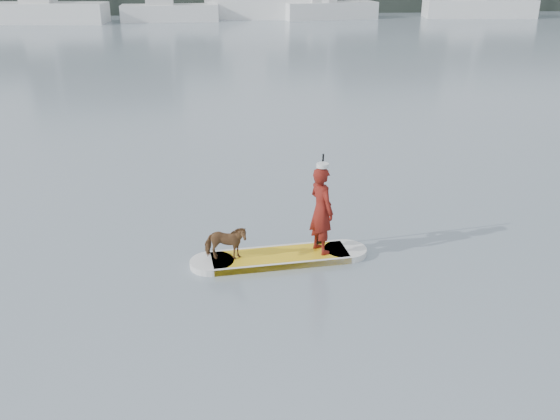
{
  "coord_description": "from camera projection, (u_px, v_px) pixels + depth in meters",
  "views": [
    {
      "loc": [
        0.14,
        -9.0,
        5.25
      ],
      "look_at": [
        1.23,
        1.18,
        1.0
      ],
      "focal_mm": 40.0,
      "sensor_mm": 36.0,
      "label": 1
    }
  ],
  "objects": [
    {
      "name": "white_cap",
      "position": [
        323.0,
        165.0,
        10.92
      ],
      "size": [
        0.22,
        0.22,
        0.07
      ],
      "primitive_type": "cylinder",
      "color": "silver",
      "rests_on": "paddler"
    },
    {
      "name": "sailboat_e",
      "position": [
        329.0,
        9.0,
        52.35
      ],
      "size": [
        8.09,
        3.77,
        11.28
      ],
      "rotation": [
        0.0,
        0.0,
        0.16
      ],
      "color": "white",
      "rests_on": "ground"
    },
    {
      "name": "sailboat_f",
      "position": [
        479.0,
        6.0,
        53.47
      ],
      "size": [
        9.53,
        3.72,
        13.92
      ],
      "rotation": [
        0.0,
        0.0,
        -0.11
      ],
      "color": "white",
      "rests_on": "ground"
    },
    {
      "name": "paddler",
      "position": [
        321.0,
        210.0,
        11.25
      ],
      "size": [
        0.6,
        0.7,
        1.63
      ],
      "primitive_type": "imported",
      "rotation": [
        0.0,
        0.0,
        2.01
      ],
      "color": "maroon",
      "rests_on": "paddleboard"
    },
    {
      "name": "paddleboard",
      "position": [
        280.0,
        257.0,
        11.45
      ],
      "size": [
        3.29,
        1.03,
        0.12
      ],
      "rotation": [
        0.0,
        0.0,
        0.09
      ],
      "color": "yellow",
      "rests_on": "ground"
    },
    {
      "name": "dog",
      "position": [
        226.0,
        243.0,
        11.12
      ],
      "size": [
        0.81,
        0.44,
        0.65
      ],
      "primitive_type": "imported",
      "rotation": [
        0.0,
        0.0,
        1.46
      ],
      "color": "brown",
      "rests_on": "paddleboard"
    },
    {
      "name": "ground",
      "position": [
        213.0,
        296.0,
        10.26
      ],
      "size": [
        140.0,
        140.0,
        0.0
      ],
      "primitive_type": "plane",
      "color": "slate",
      "rests_on": "ground"
    },
    {
      "name": "paddle",
      "position": [
        320.0,
        211.0,
        11.58
      ],
      "size": [
        0.1,
        0.3,
        2.0
      ],
      "rotation": [
        0.0,
        0.0,
        0.09
      ],
      "color": "black",
      "rests_on": "ground"
    },
    {
      "name": "sailboat_d",
      "position": [
        169.0,
        11.0,
        50.61
      ],
      "size": [
        7.81,
        2.55,
        11.45
      ],
      "rotation": [
        0.0,
        0.0,
        0.02
      ],
      "color": "white",
      "rests_on": "ground"
    },
    {
      "name": "sailboat_c",
      "position": [
        50.0,
        11.0,
        49.12
      ],
      "size": [
        8.92,
        3.84,
        12.42
      ],
      "rotation": [
        0.0,
        0.0,
        -0.11
      ],
      "color": "white",
      "rests_on": "ground"
    }
  ]
}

